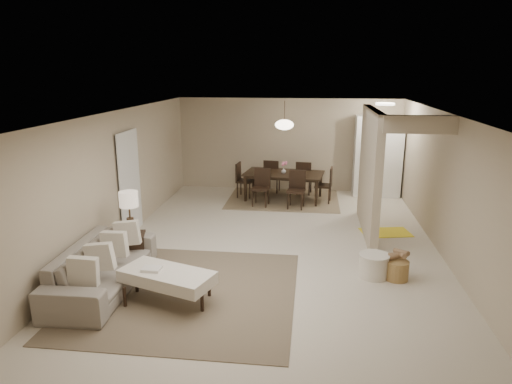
# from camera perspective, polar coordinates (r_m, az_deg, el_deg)

# --- Properties ---
(floor) EXTENTS (9.00, 9.00, 0.00)m
(floor) POSITION_cam_1_polar(r_m,az_deg,el_deg) (8.52, 2.27, -7.24)
(floor) COLOR beige
(floor) RESTS_ON ground
(ceiling) EXTENTS (9.00, 9.00, 0.00)m
(ceiling) POSITION_cam_1_polar(r_m,az_deg,el_deg) (7.92, 2.46, 9.75)
(ceiling) COLOR white
(ceiling) RESTS_ON back_wall
(back_wall) EXTENTS (6.00, 0.00, 6.00)m
(back_wall) POSITION_cam_1_polar(r_m,az_deg,el_deg) (12.54, 4.07, 5.91)
(back_wall) COLOR tan
(back_wall) RESTS_ON floor
(left_wall) EXTENTS (0.00, 9.00, 9.00)m
(left_wall) POSITION_cam_1_polar(r_m,az_deg,el_deg) (8.88, -17.31, 1.47)
(left_wall) COLOR tan
(left_wall) RESTS_ON floor
(right_wall) EXTENTS (0.00, 9.00, 9.00)m
(right_wall) POSITION_cam_1_polar(r_m,az_deg,el_deg) (8.45, 23.09, 0.26)
(right_wall) COLOR tan
(right_wall) RESTS_ON floor
(partition) EXTENTS (0.15, 2.50, 2.50)m
(partition) POSITION_cam_1_polar(r_m,az_deg,el_deg) (9.40, 14.02, 2.43)
(partition) COLOR tan
(partition) RESTS_ON floor
(doorway) EXTENTS (0.04, 0.90, 2.04)m
(doorway) POSITION_cam_1_polar(r_m,az_deg,el_deg) (9.46, -15.58, 0.97)
(doorway) COLOR black
(doorway) RESTS_ON floor
(pantry_cabinet) EXTENTS (1.20, 0.55, 2.10)m
(pantry_cabinet) POSITION_cam_1_polar(r_m,az_deg,el_deg) (12.33, 14.96, 4.34)
(pantry_cabinet) COLOR white
(pantry_cabinet) RESTS_ON floor
(flush_light) EXTENTS (0.44, 0.44, 0.05)m
(flush_light) POSITION_cam_1_polar(r_m,az_deg,el_deg) (11.21, 15.84, 10.54)
(flush_light) COLOR white
(flush_light) RESTS_ON ceiling
(living_rug) EXTENTS (3.20, 3.20, 0.01)m
(living_rug) POSITION_cam_1_polar(r_m,az_deg,el_deg) (7.07, -8.56, -12.27)
(living_rug) COLOR brown
(living_rug) RESTS_ON floor
(sofa) EXTENTS (2.40, 1.00, 0.69)m
(sofa) POSITION_cam_1_polar(r_m,az_deg,el_deg) (7.36, -18.60, -8.85)
(sofa) COLOR gray
(sofa) RESTS_ON floor
(ottoman_bench) EXTENTS (1.45, 1.00, 0.48)m
(ottoman_bench) POSITION_cam_1_polar(r_m,az_deg,el_deg) (6.70, -11.05, -10.40)
(ottoman_bench) COLOR beige
(ottoman_bench) RESTS_ON living_rug
(side_table) EXTENTS (0.55, 0.55, 0.49)m
(side_table) POSITION_cam_1_polar(r_m,az_deg,el_deg) (8.23, -15.21, -6.75)
(side_table) COLOR black
(side_table) RESTS_ON floor
(table_lamp) EXTENTS (0.32, 0.32, 0.76)m
(table_lamp) POSITION_cam_1_polar(r_m,az_deg,el_deg) (7.98, -15.61, -1.34)
(table_lamp) COLOR #422E1C
(table_lamp) RESTS_ON side_table
(round_pouf) EXTENTS (0.48, 0.48, 0.38)m
(round_pouf) POSITION_cam_1_polar(r_m,az_deg,el_deg) (7.65, 14.50, -8.90)
(round_pouf) COLOR beige
(round_pouf) RESTS_ON floor
(wicker_basket) EXTENTS (0.47, 0.47, 0.31)m
(wicker_basket) POSITION_cam_1_polar(r_m,az_deg,el_deg) (7.67, 17.20, -9.32)
(wicker_basket) COLOR olive
(wicker_basket) RESTS_ON floor
(dining_rug) EXTENTS (2.80, 2.10, 0.01)m
(dining_rug) POSITION_cam_1_polar(r_m,az_deg,el_deg) (11.74, 3.41, -0.93)
(dining_rug) COLOR #876E54
(dining_rug) RESTS_ON floor
(dining_table) EXTENTS (2.10, 1.34, 0.70)m
(dining_table) POSITION_cam_1_polar(r_m,az_deg,el_deg) (11.65, 3.44, 0.69)
(dining_table) COLOR black
(dining_table) RESTS_ON dining_rug
(dining_chairs) EXTENTS (2.46, 1.90, 0.91)m
(dining_chairs) POSITION_cam_1_polar(r_m,az_deg,el_deg) (11.62, 3.45, 1.19)
(dining_chairs) COLOR black
(dining_chairs) RESTS_ON dining_rug
(vase) EXTENTS (0.14, 0.14, 0.13)m
(vase) POSITION_cam_1_polar(r_m,az_deg,el_deg) (11.55, 3.47, 2.67)
(vase) COLOR white
(vase) RESTS_ON dining_table
(yellow_mat) EXTENTS (1.07, 0.78, 0.01)m
(yellow_mat) POSITION_cam_1_polar(r_m,az_deg,el_deg) (9.74, 15.89, -4.88)
(yellow_mat) COLOR yellow
(yellow_mat) RESTS_ON floor
(pendant_light) EXTENTS (0.46, 0.46, 0.71)m
(pendant_light) POSITION_cam_1_polar(r_m,az_deg,el_deg) (11.36, 3.56, 8.39)
(pendant_light) COLOR #422E1C
(pendant_light) RESTS_ON ceiling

